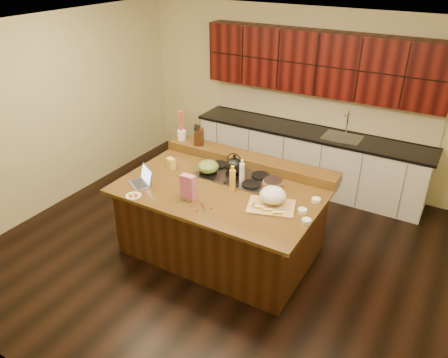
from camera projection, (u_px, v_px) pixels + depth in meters
The scene contains 33 objects.
room at pixel (222, 154), 5.00m from camera, with size 5.52×5.02×2.72m.
island at pixel (222, 219), 5.42m from camera, with size 2.40×1.60×0.92m.
back_ledge at pixel (249, 160), 5.71m from camera, with size 2.40×0.30×0.12m, color black.
cooktop at pixel (234, 175), 5.43m from camera, with size 0.92×0.52×0.05m.
back_counter at pixel (312, 127), 6.73m from camera, with size 3.70×0.66×2.40m.
kettle at pixel (234, 166), 5.36m from camera, with size 0.23×0.23×0.20m, color black.
green_bowl at pixel (208, 167), 5.41m from camera, with size 0.27×0.27×0.15m, color #526F2C.
laptop at pixel (143, 180), 5.24m from camera, with size 0.38×0.35×0.21m.
oil_bottle at pixel (232, 180), 5.06m from camera, with size 0.07×0.07×0.27m, color gold.
vinegar_bottle at pixel (242, 173), 5.25m from camera, with size 0.06×0.06×0.25m, color silver.
wooden_tray at pixel (272, 198), 4.79m from camera, with size 0.60×0.51×0.21m.
ramekin_a at pixel (306, 221), 4.51m from camera, with size 0.10×0.10×0.04m, color white.
ramekin_b at pixel (316, 200), 4.88m from camera, with size 0.10×0.10×0.04m, color white.
ramekin_c at pixel (302, 211), 4.69m from camera, with size 0.10×0.10×0.04m, color white.
strainer_bowl at pixel (273, 185), 5.15m from camera, with size 0.24×0.24×0.09m, color #996B3F.
kitchen_timer at pixel (254, 205), 4.77m from camera, with size 0.08×0.08×0.07m, color silver.
pink_bag at pixel (188, 187), 4.88m from camera, with size 0.16×0.09×0.30m, color #C25B8A.
candy_plate at pixel (133, 196), 5.00m from camera, with size 0.18×0.18×0.01m, color white.
package_box at pixel (171, 164), 5.58m from camera, with size 0.11×0.08×0.15m, color gold.
utensil_crock at pixel (182, 135), 6.12m from camera, with size 0.12×0.12×0.14m, color white.
knife_block at pixel (199, 137), 5.98m from camera, with size 0.11×0.17×0.21m, color black.
gumdrop_0 at pixel (185, 200), 4.92m from camera, with size 0.02×0.02×0.02m, color red.
gumdrop_1 at pixel (178, 202), 4.88m from camera, with size 0.02×0.02×0.02m, color #198C26.
gumdrop_2 at pixel (202, 204), 4.85m from camera, with size 0.02×0.02×0.02m, color red.
gumdrop_3 at pixel (204, 211), 4.72m from camera, with size 0.02×0.02×0.02m, color #198C26.
gumdrop_4 at pixel (211, 208), 4.76m from camera, with size 0.02×0.02×0.02m, color red.
gumdrop_5 at pixel (189, 202), 4.88m from camera, with size 0.02×0.02×0.02m, color #198C26.
gumdrop_6 at pixel (203, 207), 4.78m from camera, with size 0.02×0.02×0.02m, color red.
gumdrop_7 at pixel (183, 199), 4.94m from camera, with size 0.02×0.02×0.02m, color #198C26.
gumdrop_8 at pixel (197, 211), 4.71m from camera, with size 0.02×0.02×0.02m, color red.
gumdrop_9 at pixel (192, 199), 4.93m from camera, with size 0.02×0.02×0.02m, color #198C26.
gumdrop_10 at pixel (186, 196), 4.98m from camera, with size 0.02×0.02×0.02m, color red.
gumdrop_11 at pixel (184, 200), 4.91m from camera, with size 0.02×0.02×0.02m, color #198C26.
Camera 1 is at (2.32, -3.91, 3.46)m, focal length 35.00 mm.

